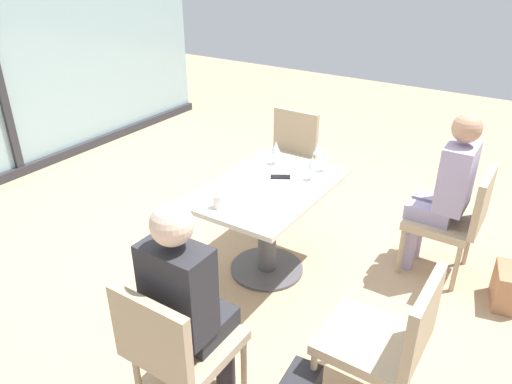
# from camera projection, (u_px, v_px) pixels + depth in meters

# --- Properties ---
(ground_plane) EXTENTS (12.00, 12.00, 0.00)m
(ground_plane) POSITION_uv_depth(u_px,v_px,m) (267.00, 269.00, 3.76)
(ground_plane) COLOR tan
(dining_table_main) EXTENTS (1.15, 0.77, 0.73)m
(dining_table_main) POSITION_uv_depth(u_px,v_px,m) (267.00, 211.00, 3.52)
(dining_table_main) COLOR silver
(dining_table_main) RESTS_ON ground_plane
(chair_side_end) EXTENTS (0.50, 0.46, 0.87)m
(chair_side_end) POSITION_uv_depth(u_px,v_px,m) (176.00, 344.00, 2.39)
(chair_side_end) COLOR tan
(chair_side_end) RESTS_ON ground_plane
(chair_front_right) EXTENTS (0.46, 0.50, 0.87)m
(chair_front_right) POSITION_uv_depth(u_px,v_px,m) (456.00, 216.00, 3.51)
(chair_front_right) COLOR tan
(chair_front_right) RESTS_ON ground_plane
(chair_front_left) EXTENTS (0.46, 0.50, 0.87)m
(chair_front_left) POSITION_uv_depth(u_px,v_px,m) (387.00, 337.00, 2.43)
(chair_front_left) COLOR tan
(chair_front_left) RESTS_ON ground_plane
(chair_far_right) EXTENTS (0.50, 0.46, 0.87)m
(chair_far_right) POSITION_uv_depth(u_px,v_px,m) (287.00, 153.00, 4.56)
(chair_far_right) COLOR tan
(chair_far_right) RESTS_ON ground_plane
(person_side_end) EXTENTS (0.39, 0.34, 1.26)m
(person_side_end) POSITION_uv_depth(u_px,v_px,m) (187.00, 300.00, 2.38)
(person_side_end) COLOR #28282D
(person_side_end) RESTS_ON ground_plane
(person_front_right) EXTENTS (0.34, 0.39, 1.26)m
(person_front_right) POSITION_uv_depth(u_px,v_px,m) (445.00, 188.00, 3.47)
(person_front_right) COLOR #9E93B7
(person_front_right) RESTS_ON ground_plane
(wine_glass_0) EXTENTS (0.07, 0.07, 0.18)m
(wine_glass_0) POSITION_uv_depth(u_px,v_px,m) (276.00, 148.00, 3.71)
(wine_glass_0) COLOR silver
(wine_glass_0) RESTS_ON dining_table_main
(wine_glass_1) EXTENTS (0.07, 0.07, 0.18)m
(wine_glass_1) POSITION_uv_depth(u_px,v_px,m) (312.00, 163.00, 3.46)
(wine_glass_1) COLOR silver
(wine_glass_1) RESTS_ON dining_table_main
(wine_glass_2) EXTENTS (0.07, 0.07, 0.18)m
(wine_glass_2) POSITION_uv_depth(u_px,v_px,m) (318.00, 149.00, 3.69)
(wine_glass_2) COLOR silver
(wine_glass_2) RESTS_ON dining_table_main
(wine_glass_3) EXTENTS (0.07, 0.07, 0.18)m
(wine_glass_3) POSITION_uv_depth(u_px,v_px,m) (325.00, 155.00, 3.59)
(wine_glass_3) COLOR silver
(wine_glass_3) RESTS_ON dining_table_main
(coffee_cup) EXTENTS (0.08, 0.08, 0.09)m
(coffee_cup) POSITION_uv_depth(u_px,v_px,m) (219.00, 201.00, 3.13)
(coffee_cup) COLOR white
(coffee_cup) RESTS_ON dining_table_main
(cell_phone_on_table) EXTENTS (0.13, 0.16, 0.01)m
(cell_phone_on_table) POSITION_uv_depth(u_px,v_px,m) (280.00, 177.00, 3.55)
(cell_phone_on_table) COLOR black
(cell_phone_on_table) RESTS_ON dining_table_main
(handbag_1) EXTENTS (0.33, 0.22, 0.28)m
(handbag_1) POSITION_uv_depth(u_px,v_px,m) (506.00, 287.00, 3.35)
(handbag_1) COLOR #A3704C
(handbag_1) RESTS_ON ground_plane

